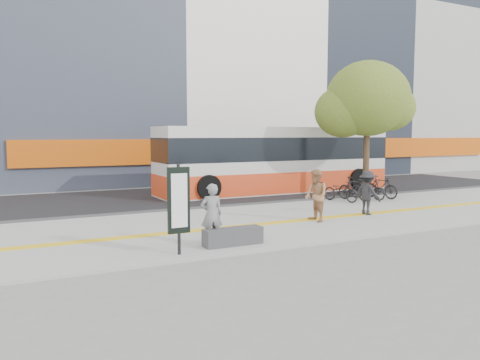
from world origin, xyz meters
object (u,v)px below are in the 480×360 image
bench (233,236)px  street_tree (365,101)px  pedestrian_dark (367,193)px  signboard (179,202)px  seated_woman (212,214)px  pedestrian_tan (316,196)px  bus (276,162)px

bench → street_tree: (9.78, 6.02, 4.21)m
street_tree → pedestrian_dark: size_ratio=3.99×
street_tree → bench: bearing=-148.4°
street_tree → signboard: bearing=-150.9°
seated_woman → pedestrian_dark: (6.93, 1.79, -0.02)m
seated_woman → pedestrian_tan: bearing=-152.5°
bus → seated_woman: bus is taller
signboard → pedestrian_dark: bearing=16.4°
seated_woman → pedestrian_tan: size_ratio=0.93×
pedestrian_dark → street_tree: bearing=-54.5°
bench → bus: bearing=53.2°
bench → signboard: signboard is taller
signboard → pedestrian_tan: 5.97m
signboard → pedestrian_dark: 8.40m
pedestrian_tan → seated_woman: bearing=-66.1°
bus → pedestrian_dark: bus is taller
street_tree → bus: 5.33m
seated_woman → signboard: bearing=36.2°
bus → street_tree: bearing=-55.6°
bench → pedestrian_dark: pedestrian_dark is taller
pedestrian_tan → pedestrian_dark: bearing=101.5°
street_tree → bus: street_tree is taller
pedestrian_tan → bench: bearing=-60.6°
bench → pedestrian_dark: size_ratio=1.01×
bench → seated_woman: bearing=150.9°
signboard → bus: size_ratio=0.18×
bus → pedestrian_dark: 7.71m
bench → pedestrian_tan: pedestrian_tan is taller
bench → signboard: 1.94m
bench → bus: (7.26, 9.70, 1.29)m
seated_woman → bench: bearing=159.7°
seated_woman → pedestrian_dark: seated_woman is taller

